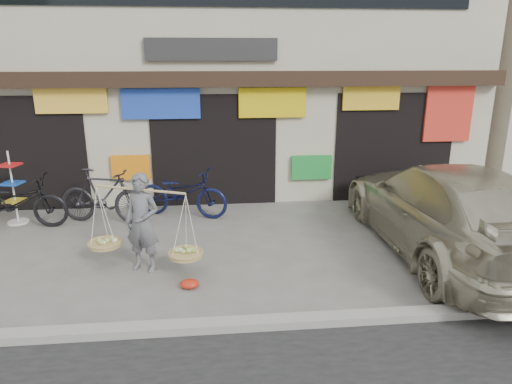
{
  "coord_description": "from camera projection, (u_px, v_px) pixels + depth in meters",
  "views": [
    {
      "loc": [
        -0.06,
        -7.42,
        3.56
      ],
      "look_at": [
        0.76,
        0.9,
        1.06
      ],
      "focal_mm": 32.0,
      "sensor_mm": 36.0,
      "label": 1
    }
  ],
  "objects": [
    {
      "name": "ground",
      "position": [
        218.0,
        265.0,
        8.1
      ],
      "size": [
        70.0,
        70.0,
        0.0
      ],
      "primitive_type": "plane",
      "color": "slate",
      "rests_on": "ground"
    },
    {
      "name": "bike_1",
      "position": [
        104.0,
        196.0,
        9.97
      ],
      "size": [
        2.13,
        1.07,
        1.23
      ],
      "primitive_type": "imported",
      "rotation": [
        0.0,
        0.0,
        1.32
      ],
      "color": "#242327",
      "rests_on": "ground"
    },
    {
      "name": "bike_2",
      "position": [
        182.0,
        193.0,
        10.4
      ],
      "size": [
        2.26,
        1.36,
        1.12
      ],
      "primitive_type": "imported",
      "rotation": [
        0.0,
        0.0,
        1.26
      ],
      "color": "black",
      "rests_on": "ground"
    },
    {
      "name": "display_rack",
      "position": [
        14.0,
        195.0,
        9.95
      ],
      "size": [
        0.46,
        0.46,
        1.62
      ],
      "rotation": [
        0.0,
        0.0,
        -0.22
      ],
      "color": "silver",
      "rests_on": "ground"
    },
    {
      "name": "bike_0",
      "position": [
        15.0,
        202.0,
        9.7
      ],
      "size": [
        2.18,
        0.8,
        1.14
      ],
      "primitive_type": "imported",
      "rotation": [
        0.0,
        0.0,
        1.55
      ],
      "color": "black",
      "rests_on": "ground"
    },
    {
      "name": "suv",
      "position": [
        448.0,
        209.0,
        8.41
      ],
      "size": [
        2.39,
        5.86,
        1.7
      ],
      "rotation": [
        0.0,
        0.0,
        3.14
      ],
      "color": "#AEA78C",
      "rests_on": "ground"
    },
    {
      "name": "street_vendor",
      "position": [
        143.0,
        226.0,
        7.7
      ],
      "size": [
        2.0,
        1.14,
        1.72
      ],
      "rotation": [
        0.0,
        0.0,
        -0.38
      ],
      "color": "slate",
      "rests_on": "ground"
    },
    {
      "name": "red_bag",
      "position": [
        190.0,
        284.0,
        7.27
      ],
      "size": [
        0.31,
        0.25,
        0.14
      ],
      "primitive_type": "ellipsoid",
      "color": "red",
      "rests_on": "ground"
    },
    {
      "name": "shophouse_block",
      "position": [
        211.0,
        60.0,
        13.23
      ],
      "size": [
        14.0,
        6.32,
        7.0
      ],
      "color": "#BCB498",
      "rests_on": "ground"
    },
    {
      "name": "kerb",
      "position": [
        221.0,
        325.0,
        6.18
      ],
      "size": [
        70.0,
        0.25,
        0.12
      ],
      "primitive_type": "cube",
      "color": "gray",
      "rests_on": "ground"
    }
  ]
}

